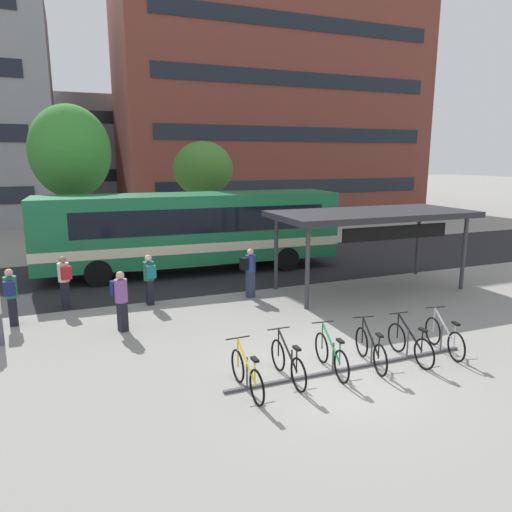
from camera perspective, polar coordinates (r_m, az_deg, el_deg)
ground at (r=10.56m, az=9.21°, el=-14.10°), size 200.00×200.00×0.00m
bus_lane_asphalt at (r=19.64m, az=-6.39°, el=-1.74°), size 80.00×7.20×0.01m
city_bus at (r=19.18m, az=-8.04°, el=3.28°), size 12.12×3.09×3.20m
bike_rack at (r=10.84m, az=11.68°, el=-12.96°), size 6.00×0.10×0.70m
parked_bicycle_yellow_0 at (r=9.55m, az=-1.13°, el=-14.31°), size 0.52×1.72×0.99m
parked_bicycle_black_1 at (r=10.05m, az=3.92°, el=-12.94°), size 0.52×1.72×0.99m
parked_bicycle_green_2 at (r=10.51m, az=9.17°, el=-11.91°), size 0.52×1.72×0.99m
parked_bicycle_black_3 at (r=11.00m, az=13.84°, el=-11.02°), size 0.55×1.70×0.99m
parked_bicycle_black_4 at (r=11.53m, az=18.30°, el=-10.19°), size 0.52×1.72×0.99m
parked_bicycle_silver_5 at (r=12.22m, az=22.02°, el=-9.20°), size 0.56×1.69×0.99m
transit_shelter at (r=16.70m, az=14.06°, el=4.74°), size 7.02×3.25×2.80m
commuter_teal_pack_0 at (r=15.12m, az=-12.91°, el=-2.46°), size 0.38×0.55×1.62m
commuter_red_pack_1 at (r=15.51m, az=-22.38°, el=-2.58°), size 0.46×0.59×1.67m
commuter_black_pack_3 at (r=15.54m, az=-0.80°, el=-1.66°), size 0.58×0.43×1.67m
commuter_navy_pack_4 at (r=13.07m, az=-16.21°, el=-4.80°), size 0.48×0.60×1.66m
commuter_navy_pack_5 at (r=14.58m, az=-27.78°, el=-4.08°), size 0.34×0.52×1.63m
street_tree_0 at (r=25.79m, az=-6.48°, el=10.49°), size 3.21×3.21×5.51m
street_tree_1 at (r=23.04m, az=-21.77°, el=11.72°), size 3.55×3.55×6.97m
building_right_wing at (r=42.63m, az=1.86°, el=19.16°), size 25.53×11.25×20.05m
building_centre_block at (r=52.31m, az=-18.46°, el=11.83°), size 16.07×13.82×10.25m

